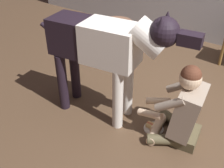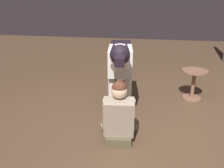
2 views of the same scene
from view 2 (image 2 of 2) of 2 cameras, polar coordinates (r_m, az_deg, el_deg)
ground_plane at (r=3.50m, az=3.84°, el=-12.21°), size 14.86×14.86×0.00m
person_sitting_on_floor at (r=3.22m, az=1.68°, el=-7.85°), size 0.66×0.57×0.88m
large_dog at (r=3.83m, az=2.02°, el=5.21°), size 1.75×0.46×1.31m
hot_dog_on_plate at (r=3.62m, az=1.71°, el=-10.40°), size 0.22×0.22×0.06m
round_side_table at (r=4.72m, az=19.08°, el=0.52°), size 0.47×0.47×0.57m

